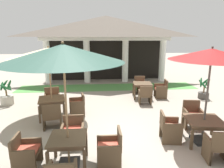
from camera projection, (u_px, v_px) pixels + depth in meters
The scene contains 25 objects.
ground_plane at pixel (122, 142), 5.96m from camera, with size 60.00×60.00×0.00m, color #9E9384.
background_pavilion at pixel (106, 32), 13.01m from camera, with size 8.81×2.93×4.28m.
lawn_strip at pixel (108, 87), 12.27m from camera, with size 10.61×1.70×0.01m, color #519347.
patio_table_near_foreground at pixel (52, 101), 7.65m from camera, with size 1.10×1.10×0.75m.
patio_umbrella_near_foreground at pixel (48, 53), 7.23m from camera, with size 2.82×2.82×2.71m.
patio_chair_near_foreground_east at pixel (78, 105), 7.96m from camera, with size 0.65×0.68×0.82m.
patio_chair_near_foreground_north at pixel (52, 99), 8.61m from camera, with size 0.73×0.66×0.90m.
patio_chair_near_foreground_south at pixel (52, 117), 6.80m from camera, with size 0.69×0.61×0.90m.
patio_table_mid_left at pixel (204, 122), 5.87m from camera, with size 1.13×1.13×0.70m.
patio_umbrella_mid_left at pixel (212, 56), 5.42m from camera, with size 2.29×2.29×2.79m.
patio_chair_mid_left_south at pixel (218, 147), 4.97m from camera, with size 0.61×0.59×0.88m.
patio_chair_mid_left_west at pixel (169, 128), 5.98m from camera, with size 0.64×0.63×0.88m.
patio_chair_mid_left_north at pixel (192, 116), 6.87m from camera, with size 0.66×0.62×0.90m.
patio_table_mid_right at pixel (142, 85), 10.10m from camera, with size 0.98×0.98×0.75m.
patio_chair_mid_right_east at pixel (161, 90), 10.14m from camera, with size 0.62×0.64×0.92m.
patio_chair_mid_right_north at pixel (140, 85), 11.08m from camera, with size 0.65×0.63×0.88m.
patio_chair_mid_right_south at pixel (145, 95), 9.23m from camera, with size 0.61×0.60×0.87m.
patio_table_far_back at pixel (68, 141), 4.74m from camera, with size 0.87×0.87×0.76m.
patio_umbrella_far_back at pixel (63, 54), 4.27m from camera, with size 2.62×2.62×2.95m.
patio_chair_far_back_west at pixel (26, 153), 4.73m from camera, with size 0.55×0.63×0.81m.
patio_chair_far_back_north at pixel (73, 131), 5.76m from camera, with size 0.63×0.54×0.82m.
patio_chair_far_back_east at pixel (110, 149), 4.88m from camera, with size 0.58×0.58×0.89m.
potted_palm_left_edge at pixel (7, 97), 9.16m from camera, with size 0.65×0.67×1.16m.
potted_palm_right_edge at pixel (204, 92), 10.03m from camera, with size 0.62×0.64×1.05m.
terracotta_urn at pixel (140, 89), 11.26m from camera, with size 0.36×0.36×0.38m.
Camera 1 is at (-0.77, -5.34, 3.07)m, focal length 32.46 mm.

